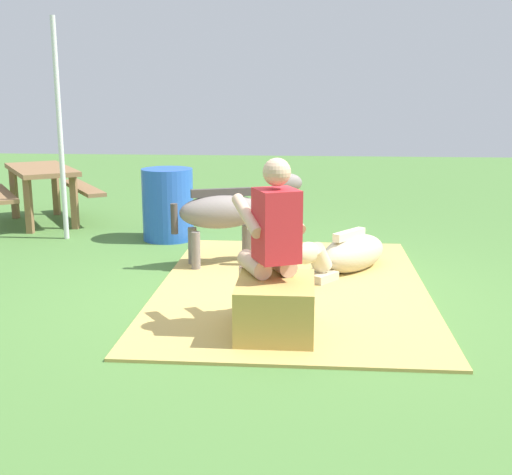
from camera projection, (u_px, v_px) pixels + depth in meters
name	position (u px, v px, depth m)	size (l,w,h in m)	color
ground_plane	(274.00, 294.00, 5.81)	(24.00, 24.00, 0.00)	#4C7A38
hay_patch	(292.00, 287.00, 5.95)	(3.48, 2.38, 0.02)	tan
hay_bale	(276.00, 309.00, 4.78)	(0.68, 0.55, 0.41)	tan
person_seated	(271.00, 237.00, 4.82)	(0.72, 0.58, 1.29)	#D8AD8C
pony_standing	(230.00, 212.00, 6.58)	(0.64, 1.30, 0.93)	slate
pony_lying	(347.00, 254.00, 6.41)	(1.22, 1.04, 0.42)	beige
water_barrel	(168.00, 204.00, 7.79)	(0.60, 0.60, 0.85)	blue
tent_pole_right	(60.00, 131.00, 7.64)	(0.06, 0.06, 2.56)	silver
picnic_bench	(42.00, 180.00, 8.69)	(1.97, 1.91, 0.75)	olive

